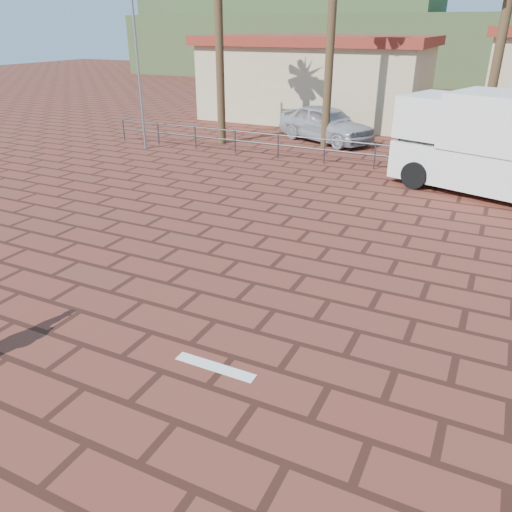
# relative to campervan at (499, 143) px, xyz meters

# --- Properties ---
(ground) EXTENTS (120.00, 120.00, 0.00)m
(ground) POSITION_rel_campervan_xyz_m (-4.14, -10.69, -1.65)
(ground) COLOR #5E2B1F
(ground) RESTS_ON ground
(paint_stripe) EXTENTS (1.40, 0.22, 0.01)m
(paint_stripe) POSITION_rel_campervan_xyz_m (-3.44, -11.89, -1.65)
(paint_stripe) COLOR white
(paint_stripe) RESTS_ON ground
(guardrail) EXTENTS (24.06, 0.06, 1.00)m
(guardrail) POSITION_rel_campervan_xyz_m (-4.14, 1.31, -0.97)
(guardrail) COLOR #47494F
(guardrail) RESTS_ON ground
(flagpole) EXTENTS (1.30, 0.10, 8.00)m
(flagpole) POSITION_rel_campervan_xyz_m (-14.01, 0.31, 2.99)
(flagpole) COLOR gray
(flagpole) RESTS_ON ground
(building_west) EXTENTS (12.60, 7.60, 4.50)m
(building_west) POSITION_rel_campervan_xyz_m (-10.14, 11.31, 0.63)
(building_west) COLOR beige
(building_west) RESTS_ON ground
(hill_front) EXTENTS (70.00, 18.00, 6.00)m
(hill_front) POSITION_rel_campervan_xyz_m (-4.14, 39.31, 1.35)
(hill_front) COLOR #384C28
(hill_front) RESTS_ON ground
(hill_back) EXTENTS (35.00, 14.00, 8.00)m
(hill_back) POSITION_rel_campervan_xyz_m (-26.14, 45.31, 2.35)
(hill_back) COLOR #384C28
(hill_back) RESTS_ON ground
(campervan) EXTENTS (6.54, 4.24, 3.14)m
(campervan) POSITION_rel_campervan_xyz_m (0.00, 0.00, 0.00)
(campervan) COLOR white
(campervan) RESTS_ON ground
(car_silver) EXTENTS (5.25, 3.83, 1.66)m
(car_silver) POSITION_rel_campervan_xyz_m (-7.46, 5.31, -0.82)
(car_silver) COLOR #AAABB1
(car_silver) RESTS_ON ground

